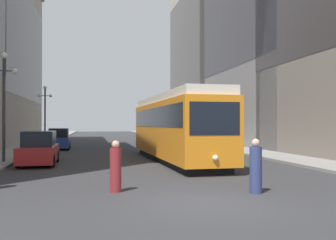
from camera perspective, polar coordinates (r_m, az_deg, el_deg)
The scene contains 12 objects.
ground_plane at distance 11.05m, azimuth 5.82°, elevation -12.17°, with size 200.00×200.00×0.00m, color #303033.
sidewalk_left at distance 50.70m, azimuth -17.60°, elevation -2.95°, with size 2.96×120.00×0.15m, color gray.
sidewalk_right at distance 51.79m, azimuth 2.11°, elevation -2.92°, with size 2.96×120.00×0.15m, color gray.
streetcar at distance 22.90m, azimuth 0.94°, elevation -0.86°, with size 3.01×14.45×3.89m.
transit_bus at distance 35.66m, azimuth 1.35°, elevation -0.99°, with size 2.82×11.75×3.45m.
parked_car_left_near at distance 34.84m, azimuth -15.90°, elevation -2.80°, with size 1.98×4.73×1.82m.
parked_car_left_mid at distance 22.07m, azimuth -18.61°, elevation -4.11°, with size 1.94×4.73×1.82m.
pedestrian_crossing_near at distance 12.66m, azimuth 12.91°, elevation -6.94°, with size 0.39×0.39×1.74m.
pedestrian_crossing_far at distance 12.69m, azimuth -7.79°, elevation -7.08°, with size 0.38×0.38×1.68m.
lamp_post_left_near at distance 22.82m, azimuth -23.20°, elevation 4.07°, with size 1.41×0.36×5.99m.
lamp_post_left_far at distance 41.28m, azimuth -17.81°, elevation 1.98°, with size 1.41×0.36×5.95m.
building_right_far at distance 60.29m, azimuth 7.55°, elevation 10.12°, with size 11.96×19.21×25.97m.
Camera 1 is at (-3.17, -10.34, 2.23)m, focal length 41.02 mm.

